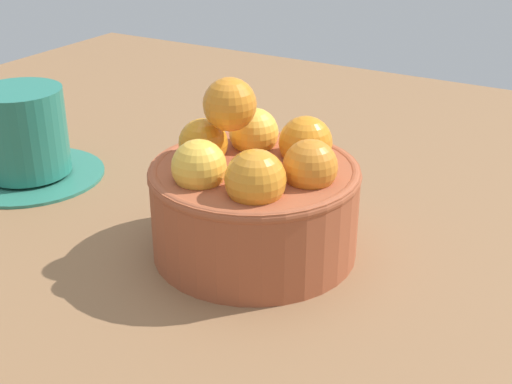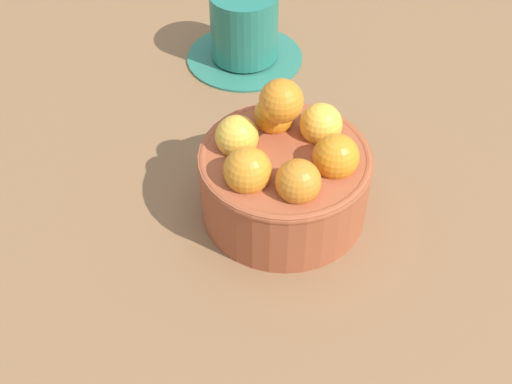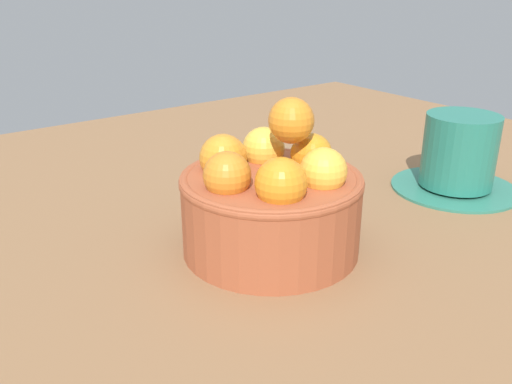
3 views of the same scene
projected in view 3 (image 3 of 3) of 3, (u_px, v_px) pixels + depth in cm
name	position (u px, v px, depth cm)	size (l,w,h in cm)	color
ground_plane	(270.00, 270.00, 51.56)	(125.42, 110.61, 4.55)	brown
terracotta_bowl	(271.00, 200.00, 48.86)	(16.37, 16.37, 13.95)	#9E4C2D
coffee_cup	(459.00, 157.00, 62.97)	(14.58, 14.58, 8.98)	#2D7561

